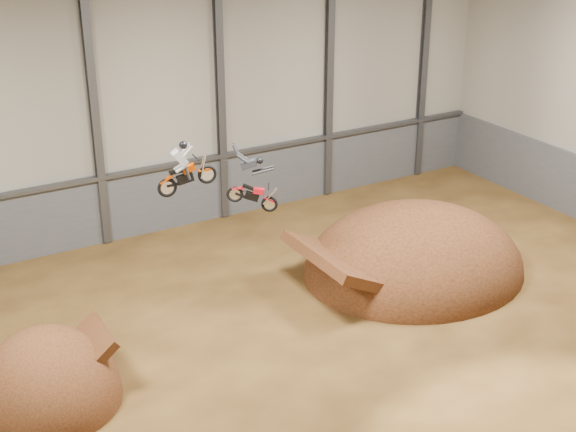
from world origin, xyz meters
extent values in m
plane|color=#462D12|center=(0.00, 0.00, 0.00)|extent=(40.00, 40.00, 0.00)
cube|color=#A09C8E|center=(0.00, 15.00, 7.00)|extent=(40.00, 0.10, 14.00)
cube|color=#55585D|center=(0.00, 14.90, 1.75)|extent=(39.80, 0.18, 3.50)
cube|color=#47494F|center=(0.00, 14.75, 3.55)|extent=(39.80, 0.35, 0.20)
cube|color=#47494F|center=(-3.33, 14.80, 7.00)|extent=(0.40, 0.36, 13.90)
cube|color=#47494F|center=(3.33, 14.80, 7.00)|extent=(0.40, 0.36, 13.90)
cube|color=#47494F|center=(10.00, 14.80, 7.00)|extent=(0.40, 0.36, 13.90)
cube|color=#47494F|center=(16.67, 14.80, 7.00)|extent=(0.40, 0.36, 13.90)
ellipsoid|color=#3C1E0F|center=(-9.31, 3.16, 0.00)|extent=(5.05, 5.83, 5.05)
ellipsoid|color=#3C1E0F|center=(8.23, 4.39, 0.00)|extent=(10.81, 9.56, 6.24)
camera|label=1|loc=(-13.93, -21.94, 17.50)|focal=50.00mm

